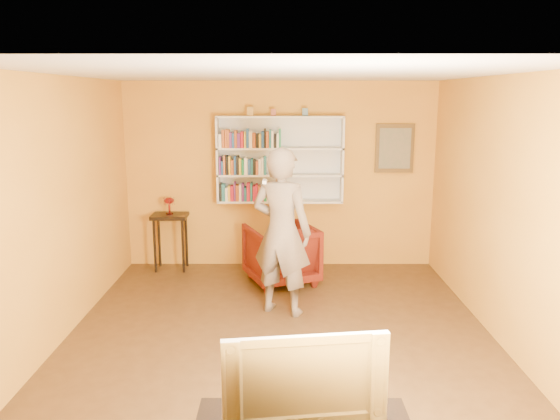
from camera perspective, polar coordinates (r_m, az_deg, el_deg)
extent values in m
cube|color=#422C15|center=(5.97, -0.02, -13.43)|extent=(5.30, 5.80, 0.12)
cube|color=#C58224|center=(8.00, 0.01, 3.65)|extent=(5.30, 0.04, 2.70)
cube|color=#C58224|center=(3.10, -0.11, -9.75)|extent=(5.30, 0.04, 2.70)
cube|color=#C58224|center=(5.97, -22.37, -0.06)|extent=(0.04, 5.80, 2.70)
cube|color=#C58224|center=(5.96, 22.35, -0.07)|extent=(0.04, 5.80, 2.70)
cube|color=silver|center=(5.40, -0.03, 14.39)|extent=(5.30, 5.80, 0.06)
cube|color=silver|center=(7.93, 0.01, 5.40)|extent=(1.80, 0.03, 1.20)
cube|color=silver|center=(7.85, -6.49, 5.26)|extent=(0.03, 0.28, 1.20)
cube|color=silver|center=(7.85, 6.51, 5.26)|extent=(0.03, 0.28, 1.20)
cube|color=silver|center=(7.89, 0.01, 0.96)|extent=(1.80, 0.28, 0.03)
cube|color=silver|center=(7.83, 0.01, 3.69)|extent=(1.80, 0.28, 0.03)
cube|color=silver|center=(7.78, 0.01, 6.46)|extent=(1.80, 0.28, 0.03)
cube|color=silver|center=(7.75, 0.01, 9.70)|extent=(1.80, 0.28, 0.03)
cube|color=black|center=(7.86, -6.18, 1.90)|extent=(0.03, 0.15, 0.26)
cube|color=#226D7D|center=(7.85, -5.90, 1.86)|extent=(0.04, 0.14, 0.24)
cube|color=white|center=(7.85, -5.58, 1.67)|extent=(0.03, 0.14, 0.19)
cube|color=yellow|center=(7.85, -5.31, 1.77)|extent=(0.03, 0.16, 0.22)
cube|color=#BA1C32|center=(7.85, -5.02, 1.77)|extent=(0.04, 0.15, 0.22)
cube|color=#69287A|center=(7.85, -4.72, 1.97)|extent=(0.02, 0.17, 0.27)
cube|color=#9F4B1D|center=(7.84, -4.45, 1.82)|extent=(0.04, 0.16, 0.23)
cube|color=white|center=(7.83, -4.15, 1.85)|extent=(0.03, 0.14, 0.24)
cube|color=#69287A|center=(7.83, -3.89, 1.89)|extent=(0.03, 0.14, 0.25)
cube|color=#226D7D|center=(7.84, -3.61, 1.70)|extent=(0.03, 0.17, 0.20)
cube|color=#BA1C32|center=(7.83, -3.31, 1.92)|extent=(0.04, 0.16, 0.26)
cube|color=#226D7D|center=(7.84, -2.99, 1.94)|extent=(0.03, 0.19, 0.26)
cube|color=#BA1C32|center=(7.83, -2.71, 1.79)|extent=(0.03, 0.17, 0.22)
cube|color=#BA1C32|center=(7.83, -2.45, 1.86)|extent=(0.03, 0.16, 0.24)
cube|color=#9F4B1D|center=(7.82, -2.17, 1.79)|extent=(0.03, 0.15, 0.22)
cube|color=#BA1C32|center=(7.82, -1.86, 1.70)|extent=(0.03, 0.16, 0.20)
cube|color=#1C814B|center=(7.82, -1.54, 1.85)|extent=(0.04, 0.16, 0.24)
cube|color=white|center=(7.83, -1.30, 1.81)|extent=(0.02, 0.19, 0.22)
cube|color=#9F4B1D|center=(7.82, -1.08, 1.67)|extent=(0.03, 0.15, 0.19)
cube|color=black|center=(7.81, -0.84, 1.95)|extent=(0.03, 0.15, 0.27)
cube|color=#69287A|center=(7.80, -6.26, 4.63)|extent=(0.02, 0.15, 0.25)
cube|color=#224F9C|center=(7.82, -6.01, 4.43)|extent=(0.02, 0.18, 0.19)
cube|color=#BF5B26|center=(7.80, -5.79, 4.70)|extent=(0.03, 0.17, 0.27)
cube|color=black|center=(7.79, -5.53, 4.69)|extent=(0.03, 0.15, 0.27)
cube|color=yellow|center=(7.79, -5.26, 4.67)|extent=(0.03, 0.15, 0.26)
cube|color=#9F4B1D|center=(7.79, -4.98, 4.48)|extent=(0.04, 0.15, 0.21)
cube|color=#224F9C|center=(7.78, -4.70, 4.69)|extent=(0.03, 0.15, 0.26)
cube|color=black|center=(7.80, -4.42, 4.70)|extent=(0.03, 0.19, 0.26)
cube|color=yellow|center=(7.79, -4.17, 4.58)|extent=(0.03, 0.17, 0.23)
cube|color=#1C814B|center=(7.79, -3.89, 4.52)|extent=(0.03, 0.17, 0.21)
cube|color=white|center=(7.79, -3.55, 4.62)|extent=(0.04, 0.19, 0.24)
cube|color=#224F9C|center=(7.77, -3.22, 4.52)|extent=(0.04, 0.15, 0.21)
cube|color=#226D7D|center=(7.78, -2.93, 4.58)|extent=(0.02, 0.18, 0.23)
cube|color=black|center=(7.76, -2.69, 4.52)|extent=(0.04, 0.14, 0.22)
cube|color=#BF5B26|center=(7.76, -2.41, 4.43)|extent=(0.03, 0.15, 0.19)
cube|color=white|center=(7.77, -2.10, 4.55)|extent=(0.04, 0.16, 0.22)
cube|color=white|center=(7.78, -1.82, 4.65)|extent=(0.02, 0.18, 0.25)
cube|color=#226D7D|center=(7.75, -1.57, 4.69)|extent=(0.04, 0.14, 0.26)
cube|color=white|center=(7.78, -6.24, 7.21)|extent=(0.04, 0.18, 0.19)
cube|color=#9F4B1D|center=(7.76, -5.92, 7.41)|extent=(0.04, 0.16, 0.25)
cube|color=#BF5B26|center=(7.76, -5.63, 7.44)|extent=(0.02, 0.16, 0.26)
cube|color=#9F4B1D|center=(7.77, -5.40, 7.44)|extent=(0.03, 0.18, 0.25)
cube|color=#69287A|center=(7.76, -5.15, 7.29)|extent=(0.03, 0.16, 0.21)
cube|color=#224F9C|center=(7.76, -4.89, 7.27)|extent=(0.03, 0.18, 0.21)
cube|color=#9F4B1D|center=(7.75, -4.63, 7.40)|extent=(0.03, 0.16, 0.24)
cube|color=#69287A|center=(7.75, -4.31, 7.27)|extent=(0.04, 0.18, 0.20)
cube|color=#BA1C32|center=(7.73, -3.97, 7.35)|extent=(0.04, 0.14, 0.23)
cube|color=yellow|center=(7.74, -3.66, 7.33)|extent=(0.02, 0.16, 0.22)
cube|color=#224F9C|center=(7.73, -3.39, 7.50)|extent=(0.04, 0.14, 0.27)
cube|color=white|center=(7.74, -3.07, 7.38)|extent=(0.04, 0.18, 0.23)
cube|color=#9F4B1D|center=(7.74, -2.72, 7.30)|extent=(0.04, 0.17, 0.21)
cube|color=black|center=(7.74, -2.36, 7.25)|extent=(0.04, 0.19, 0.19)
cube|color=yellow|center=(7.73, -2.10, 7.23)|extent=(0.03, 0.15, 0.19)
cube|color=#224F9C|center=(7.74, -1.82, 7.37)|extent=(0.03, 0.18, 0.23)
cube|color=black|center=(7.72, -1.58, 7.51)|extent=(0.02, 0.14, 0.27)
cube|color=#BF5B26|center=(7.74, -1.32, 7.36)|extent=(0.04, 0.18, 0.22)
cube|color=#226D7D|center=(7.73, -1.03, 7.46)|extent=(0.03, 0.16, 0.25)
cube|color=white|center=(7.73, -0.79, 7.41)|extent=(0.03, 0.18, 0.24)
cube|color=black|center=(7.72, -0.50, 7.24)|extent=(0.03, 0.14, 0.19)
cube|color=white|center=(7.72, -0.24, 7.28)|extent=(0.03, 0.15, 0.20)
cube|color=#1C814B|center=(7.73, -0.01, 7.51)|extent=(0.03, 0.18, 0.26)
cube|color=olive|center=(7.76, -3.12, 10.26)|extent=(0.09, 0.09, 0.13)
cube|color=brown|center=(7.75, -0.69, 10.16)|extent=(0.07, 0.07, 0.10)
cube|color=slate|center=(7.76, 2.63, 10.20)|extent=(0.08, 0.08, 0.11)
cube|color=#4E3716|center=(8.07, 11.88, 6.33)|extent=(0.55, 0.04, 0.70)
cube|color=#7F705C|center=(8.04, 11.92, 6.31)|extent=(0.45, 0.02, 0.58)
cylinder|color=black|center=(8.00, -12.95, -3.73)|extent=(0.04, 0.04, 0.77)
cylinder|color=black|center=(7.92, -10.11, -3.77)|extent=(0.04, 0.04, 0.77)
cylinder|color=black|center=(8.27, -12.50, -3.19)|extent=(0.04, 0.04, 0.77)
cylinder|color=black|center=(8.19, -9.75, -3.22)|extent=(0.04, 0.04, 0.77)
cube|color=black|center=(8.00, -11.45, -0.62)|extent=(0.50, 0.38, 0.05)
cylinder|color=maroon|center=(7.99, -11.46, -0.36)|extent=(0.10, 0.10, 0.02)
cylinder|color=maroon|center=(7.97, -11.48, 0.17)|extent=(0.03, 0.03, 0.13)
ellipsoid|color=maroon|center=(7.95, -11.52, 0.97)|extent=(0.14, 0.14, 0.09)
cylinder|color=beige|center=(7.94, -11.01, 0.93)|extent=(0.01, 0.01, 0.10)
cylinder|color=beige|center=(7.99, -11.07, 0.99)|extent=(0.01, 0.01, 0.10)
cylinder|color=beige|center=(8.02, -11.33, 1.02)|extent=(0.01, 0.01, 0.10)
cylinder|color=beige|center=(8.02, -11.68, 1.01)|extent=(0.01, 0.01, 0.10)
cylinder|color=beige|center=(7.99, -11.95, 0.96)|extent=(0.01, 0.01, 0.10)
cylinder|color=beige|center=(7.94, -12.02, 0.89)|extent=(0.01, 0.01, 0.10)
cylinder|color=beige|center=(7.90, -11.86, 0.84)|extent=(0.01, 0.01, 0.10)
cylinder|color=beige|center=(7.88, -11.53, 0.83)|extent=(0.01, 0.01, 0.10)
cylinder|color=beige|center=(7.90, -11.19, 0.86)|extent=(0.01, 0.01, 0.10)
imported|color=#4C0A05|center=(7.38, 0.12, -4.61)|extent=(1.11, 1.12, 0.80)
imported|color=#6F5F51|center=(6.22, 0.17, -2.30)|extent=(0.83, 0.71, 1.94)
cube|color=white|center=(5.78, -1.62, 3.00)|extent=(0.04, 0.15, 0.04)
imported|color=black|center=(3.59, 2.42, -16.63)|extent=(1.04, 0.27, 0.59)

